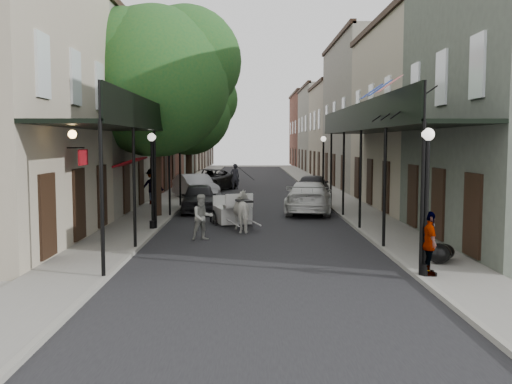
{
  "coord_description": "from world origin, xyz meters",
  "views": [
    {
      "loc": [
        -0.33,
        -16.12,
        3.48
      ],
      "look_at": [
        -0.08,
        5.32,
        1.6
      ],
      "focal_mm": 40.0,
      "sensor_mm": 36.0,
      "label": 1
    }
  ],
  "objects_px": {
    "tree_near": "(164,76)",
    "pedestrian_walking": "(202,217)",
    "pedestrian_sidewalk_left": "(152,186)",
    "car_right_far": "(313,186)",
    "lamppost_right_far": "(323,166)",
    "car_left_near": "(199,198)",
    "car_right_near": "(309,197)",
    "lamppost_left": "(152,179)",
    "pedestrian_sidewalk_right": "(429,244)",
    "lamppost_right_near": "(426,199)",
    "carriage": "(230,199)",
    "horse": "(245,211)",
    "car_left_mid": "(195,187)",
    "tree_far": "(194,108)",
    "car_left_far": "(208,180)"
  },
  "relations": [
    {
      "from": "lamppost_right_far",
      "to": "car_left_far",
      "type": "xyz_separation_m",
      "value": [
        -7.4,
        6.19,
        -1.26
      ]
    },
    {
      "from": "tree_near",
      "to": "lamppost_right_far",
      "type": "distance_m",
      "value": 12.24
    },
    {
      "from": "pedestrian_walking",
      "to": "car_right_near",
      "type": "height_order",
      "value": "pedestrian_walking"
    },
    {
      "from": "lamppost_left",
      "to": "pedestrian_walking",
      "type": "height_order",
      "value": "lamppost_left"
    },
    {
      "from": "carriage",
      "to": "pedestrian_sidewalk_right",
      "type": "xyz_separation_m",
      "value": [
        5.37,
        -10.34,
        -0.08
      ]
    },
    {
      "from": "carriage",
      "to": "pedestrian_sidewalk_right",
      "type": "height_order",
      "value": "carriage"
    },
    {
      "from": "horse",
      "to": "car_right_far",
      "type": "bearing_deg",
      "value": -123.16
    },
    {
      "from": "lamppost_right_near",
      "to": "car_left_mid",
      "type": "bearing_deg",
      "value": 110.83
    },
    {
      "from": "horse",
      "to": "car_left_near",
      "type": "relative_size",
      "value": 0.44
    },
    {
      "from": "lamppost_right_near",
      "to": "car_right_far",
      "type": "height_order",
      "value": "lamppost_right_near"
    },
    {
      "from": "lamppost_left",
      "to": "car_left_mid",
      "type": "xyz_separation_m",
      "value": [
        0.5,
        12.24,
        -1.28
      ]
    },
    {
      "from": "car_left_near",
      "to": "lamppost_right_near",
      "type": "bearing_deg",
      "value": -67.61
    },
    {
      "from": "tree_near",
      "to": "horse",
      "type": "bearing_deg",
      "value": -48.58
    },
    {
      "from": "lamppost_left",
      "to": "pedestrian_sidewalk_left",
      "type": "height_order",
      "value": "lamppost_left"
    },
    {
      "from": "lamppost_right_near",
      "to": "pedestrian_walking",
      "type": "distance_m",
      "value": 8.63
    },
    {
      "from": "pedestrian_sidewalk_left",
      "to": "car_right_far",
      "type": "distance_m",
      "value": 10.14
    },
    {
      "from": "car_left_far",
      "to": "pedestrian_walking",
      "type": "bearing_deg",
      "value": -65.48
    },
    {
      "from": "tree_far",
      "to": "pedestrian_sidewalk_right",
      "type": "relative_size",
      "value": 5.29
    },
    {
      "from": "carriage",
      "to": "car_left_far",
      "type": "relative_size",
      "value": 0.46
    },
    {
      "from": "lamppost_right_near",
      "to": "lamppost_right_far",
      "type": "height_order",
      "value": "same"
    },
    {
      "from": "carriage",
      "to": "car_left_mid",
      "type": "height_order",
      "value": "carriage"
    },
    {
      "from": "pedestrian_walking",
      "to": "pedestrian_sidewalk_left",
      "type": "relative_size",
      "value": 0.84
    },
    {
      "from": "tree_far",
      "to": "pedestrian_walking",
      "type": "height_order",
      "value": "tree_far"
    },
    {
      "from": "lamppost_right_near",
      "to": "carriage",
      "type": "distance_m",
      "value": 11.65
    },
    {
      "from": "pedestrian_walking",
      "to": "pedestrian_sidewalk_left",
      "type": "distance_m",
      "value": 11.37
    },
    {
      "from": "pedestrian_sidewalk_left",
      "to": "car_right_near",
      "type": "bearing_deg",
      "value": 154.33
    },
    {
      "from": "pedestrian_walking",
      "to": "pedestrian_sidewalk_right",
      "type": "height_order",
      "value": "pedestrian_sidewalk_right"
    },
    {
      "from": "lamppost_right_near",
      "to": "car_left_far",
      "type": "relative_size",
      "value": 0.65
    },
    {
      "from": "lamppost_right_far",
      "to": "pedestrian_sidewalk_right",
      "type": "xyz_separation_m",
      "value": [
        0.1,
        -20.0,
        -1.12
      ]
    },
    {
      "from": "lamppost_right_far",
      "to": "car_right_near",
      "type": "height_order",
      "value": "lamppost_right_far"
    },
    {
      "from": "lamppost_right_near",
      "to": "tree_near",
      "type": "bearing_deg",
      "value": 124.27
    },
    {
      "from": "lamppost_right_far",
      "to": "pedestrian_walking",
      "type": "relative_size",
      "value": 2.26
    },
    {
      "from": "car_right_near",
      "to": "car_right_far",
      "type": "relative_size",
      "value": 1.19
    },
    {
      "from": "tree_near",
      "to": "tree_far",
      "type": "bearing_deg",
      "value": 90.19
    },
    {
      "from": "tree_far",
      "to": "car_right_near",
      "type": "xyz_separation_m",
      "value": [
        6.85,
        -12.43,
        -5.05
      ]
    },
    {
      "from": "pedestrian_walking",
      "to": "pedestrian_sidewalk_left",
      "type": "bearing_deg",
      "value": 86.63
    },
    {
      "from": "tree_near",
      "to": "lamppost_right_far",
      "type": "relative_size",
      "value": 2.6
    },
    {
      "from": "car_left_far",
      "to": "car_left_near",
      "type": "bearing_deg",
      "value": -66.99
    },
    {
      "from": "tree_far",
      "to": "lamppost_right_far",
      "type": "xyz_separation_m",
      "value": [
        8.35,
        -6.18,
        -3.79
      ]
    },
    {
      "from": "lamppost_right_far",
      "to": "carriage",
      "type": "relative_size",
      "value": 1.42
    },
    {
      "from": "lamppost_right_near",
      "to": "car_left_near",
      "type": "height_order",
      "value": "lamppost_right_near"
    },
    {
      "from": "carriage",
      "to": "car_left_mid",
      "type": "relative_size",
      "value": 0.56
    },
    {
      "from": "tree_near",
      "to": "pedestrian_walking",
      "type": "relative_size",
      "value": 5.88
    },
    {
      "from": "car_right_far",
      "to": "car_left_mid",
      "type": "bearing_deg",
      "value": 18.02
    },
    {
      "from": "pedestrian_sidewalk_right",
      "to": "car_left_mid",
      "type": "height_order",
      "value": "pedestrian_sidewalk_right"
    },
    {
      "from": "car_left_near",
      "to": "car_right_far",
      "type": "distance_m",
      "value": 9.44
    },
    {
      "from": "lamppost_right_far",
      "to": "tree_far",
      "type": "bearing_deg",
      "value": 143.49
    },
    {
      "from": "lamppost_right_far",
      "to": "carriage",
      "type": "xyz_separation_m",
      "value": [
        -5.27,
        -9.66,
        -1.04
      ]
    },
    {
      "from": "carriage",
      "to": "car_left_far",
      "type": "xyz_separation_m",
      "value": [
        -2.14,
        15.85,
        -0.22
      ]
    },
    {
      "from": "car_left_far",
      "to": "car_right_far",
      "type": "height_order",
      "value": "car_left_far"
    }
  ]
}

